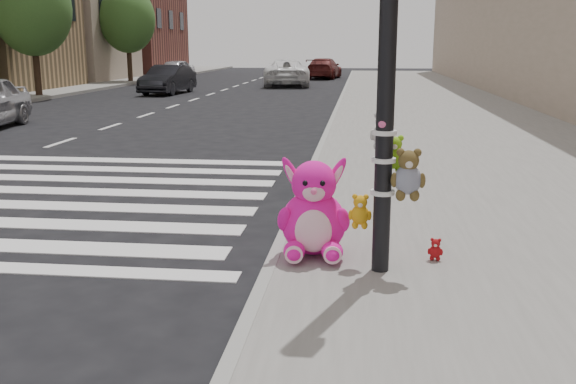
% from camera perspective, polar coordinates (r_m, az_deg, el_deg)
% --- Properties ---
extents(ground, '(120.00, 120.00, 0.00)m').
position_cam_1_polar(ground, '(5.14, -22.63, -13.55)').
color(ground, black).
rests_on(ground, ground).
extents(sidewalk_near, '(7.00, 80.00, 0.14)m').
position_cam_1_polar(sidewalk_near, '(14.38, 16.96, 3.84)').
color(sidewalk_near, slate).
rests_on(sidewalk_near, ground).
extents(curb_edge, '(0.12, 80.00, 0.15)m').
position_cam_1_polar(curb_edge, '(14.16, 3.08, 4.25)').
color(curb_edge, gray).
rests_on(curb_edge, ground).
extents(bld_far_e, '(6.00, 10.00, 9.00)m').
position_cam_1_polar(bld_far_e, '(53.13, -13.62, 15.07)').
color(bld_far_e, brown).
rests_on(bld_far_e, ground).
extents(signal_pole, '(0.70, 0.48, 4.00)m').
position_cam_1_polar(signal_pole, '(5.80, 9.03, 8.63)').
color(signal_pole, black).
rests_on(signal_pole, sidewalk_near).
extents(tree_far_b, '(3.20, 3.20, 5.44)m').
position_cam_1_polar(tree_far_b, '(29.35, -21.81, 14.87)').
color(tree_far_b, '#382619').
rests_on(tree_far_b, sidewalk_far).
extents(tree_far_c, '(3.20, 3.20, 5.44)m').
position_cam_1_polar(tree_far_c, '(39.42, -14.10, 14.66)').
color(tree_far_c, '#382619').
rests_on(tree_far_c, sidewalk_far).
extents(pink_bunny, '(0.72, 0.78, 1.02)m').
position_cam_1_polar(pink_bunny, '(6.38, 2.29, -2.06)').
color(pink_bunny, '#FD15A3').
rests_on(pink_bunny, sidewalk_near).
extents(red_teddy, '(0.17, 0.13, 0.22)m').
position_cam_1_polar(red_teddy, '(6.47, 12.97, -4.97)').
color(red_teddy, '#A61015').
rests_on(red_teddy, sidewalk_near).
extents(car_dark_far, '(1.72, 4.09, 1.31)m').
position_cam_1_polar(car_dark_far, '(30.40, -10.63, 9.80)').
color(car_dark_far, black).
rests_on(car_dark_far, ground).
extents(car_white_near, '(2.95, 5.41, 1.44)m').
position_cam_1_polar(car_white_near, '(35.81, -0.11, 10.56)').
color(car_white_near, white).
rests_on(car_white_near, ground).
extents(car_maroon_near, '(2.37, 4.82, 1.35)m').
position_cam_1_polar(car_maroon_near, '(43.71, 3.22, 10.91)').
color(car_maroon_near, '#551A18').
rests_on(car_maroon_near, ground).
extents(car_silver_deep, '(2.14, 3.99, 1.29)m').
position_cam_1_polar(car_silver_deep, '(42.66, -10.08, 10.65)').
color(car_silver_deep, silver).
rests_on(car_silver_deep, ground).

